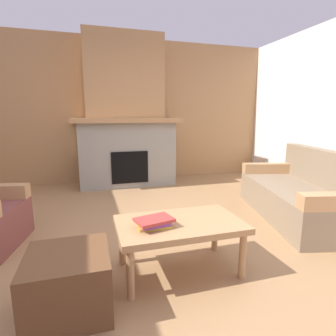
{
  "coord_description": "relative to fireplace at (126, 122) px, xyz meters",
  "views": [
    {
      "loc": [
        -0.68,
        -2.37,
        1.26
      ],
      "look_at": [
        0.27,
        0.81,
        0.62
      ],
      "focal_mm": 28.65,
      "sensor_mm": 36.0,
      "label": 1
    }
  ],
  "objects": [
    {
      "name": "ground",
      "position": [
        0.0,
        -2.62,
        -1.16
      ],
      "size": [
        9.0,
        9.0,
        0.0
      ],
      "primitive_type": "plane",
      "color": "#9E754C"
    },
    {
      "name": "wall_back_wood_panel",
      "position": [
        0.0,
        0.38,
        0.19
      ],
      "size": [
        6.0,
        0.12,
        2.7
      ],
      "primitive_type": "cube",
      "color": "#A87A4C",
      "rests_on": "ground"
    },
    {
      "name": "fireplace",
      "position": [
        0.0,
        0.0,
        0.0
      ],
      "size": [
        1.9,
        0.82,
        2.7
      ],
      "color": "gray",
      "rests_on": "ground"
    },
    {
      "name": "couch",
      "position": [
        1.85,
        -2.38,
        -0.88
      ],
      "size": [
        1.26,
        1.95,
        0.85
      ],
      "color": "#847056",
      "rests_on": "ground"
    },
    {
      "name": "coffee_table",
      "position": [
        -0.01,
        -3.08,
        -0.79
      ],
      "size": [
        1.0,
        0.6,
        0.43
      ],
      "color": "tan",
      "rests_on": "ground"
    },
    {
      "name": "ottoman",
      "position": [
        -0.85,
        -3.31,
        -0.96
      ],
      "size": [
        0.52,
        0.52,
        0.4
      ],
      "primitive_type": "cube",
      "color": "brown",
      "rests_on": "ground"
    },
    {
      "name": "book_stack_near_edge",
      "position": [
        -0.23,
        -3.13,
        -0.7
      ],
      "size": [
        0.31,
        0.25,
        0.07
      ],
      "color": "gold",
      "rests_on": "coffee_table"
    }
  ]
}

